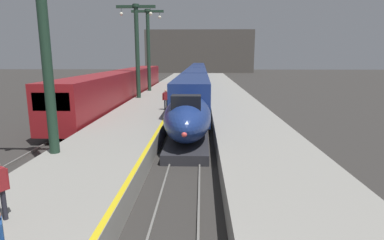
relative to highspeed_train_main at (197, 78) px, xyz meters
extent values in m
cube|color=gray|center=(-4.05, -22.92, -1.45)|extent=(4.80, 110.00, 1.05)
cube|color=gray|center=(4.05, -22.92, -1.45)|extent=(4.80, 110.00, 1.05)
cube|color=yellow|center=(-1.77, -22.92, -0.92)|extent=(0.20, 107.80, 0.01)
cube|color=slate|center=(-0.75, -20.17, -1.91)|extent=(0.08, 110.00, 0.12)
cube|color=slate|center=(0.75, -20.17, -1.91)|extent=(0.08, 110.00, 0.12)
cube|color=slate|center=(-8.85, -20.17, -1.91)|extent=(0.08, 110.00, 0.12)
cube|color=slate|center=(-7.35, -20.17, -1.91)|extent=(0.08, 110.00, 0.12)
ellipsoid|color=navy|center=(0.00, -33.39, -0.14)|extent=(2.78, 7.49, 2.56)
cube|color=#28282D|center=(0.00, -33.77, -1.70)|extent=(2.46, 6.36, 0.55)
cube|color=black|center=(0.00, -35.08, 0.93)|extent=(1.59, 1.00, 0.90)
sphere|color=#F24C4C|center=(0.00, -37.05, -0.29)|extent=(0.28, 0.28, 0.28)
cube|color=navy|center=(0.00, -24.15, 0.10)|extent=(2.90, 14.00, 3.05)
cube|color=black|center=(-1.42, -24.15, 0.65)|extent=(0.04, 11.90, 0.80)
cube|color=black|center=(1.42, -24.15, 0.65)|extent=(0.04, 11.90, 0.80)
cube|color=silver|center=(0.00, -24.15, -1.17)|extent=(2.92, 13.30, 0.24)
cube|color=black|center=(0.00, -28.63, -1.69)|extent=(2.03, 2.20, 0.56)
cube|color=black|center=(0.00, -19.67, -1.69)|extent=(2.03, 2.20, 0.56)
cube|color=navy|center=(0.00, -7.55, 0.10)|extent=(2.90, 18.00, 3.05)
cube|color=black|center=(-1.42, -7.55, 0.65)|extent=(0.04, 15.84, 0.80)
cube|color=black|center=(1.42, -7.55, 0.65)|extent=(0.04, 15.84, 0.80)
cube|color=black|center=(0.00, -13.67, -1.69)|extent=(2.03, 2.20, 0.56)
cube|color=black|center=(0.00, -1.43, -1.69)|extent=(2.03, 2.20, 0.56)
cube|color=navy|center=(0.00, 11.05, 0.10)|extent=(2.90, 18.00, 3.05)
cube|color=black|center=(-1.42, 11.05, 0.65)|extent=(0.04, 15.84, 0.80)
cube|color=black|center=(1.42, 11.05, 0.65)|extent=(0.04, 15.84, 0.80)
cube|color=black|center=(0.00, 4.93, -1.69)|extent=(2.03, 2.20, 0.56)
cube|color=black|center=(0.00, 17.17, -1.69)|extent=(2.03, 2.20, 0.56)
cube|color=navy|center=(0.00, 29.65, 0.10)|extent=(2.90, 18.00, 3.05)
cube|color=black|center=(-1.42, 29.65, 0.65)|extent=(0.04, 15.84, 0.80)
cube|color=black|center=(1.42, 29.65, 0.65)|extent=(0.04, 15.84, 0.80)
cube|color=black|center=(0.00, 23.53, -1.69)|extent=(2.03, 2.20, 0.56)
cube|color=black|center=(0.00, 35.77, -1.69)|extent=(2.03, 2.20, 0.56)
cube|color=maroon|center=(-8.10, -24.68, 0.18)|extent=(2.85, 18.00, 3.30)
cube|color=black|center=(-8.10, -33.64, 0.78)|extent=(2.28, 0.08, 1.10)
cube|color=black|center=(-9.49, -24.68, 0.68)|extent=(0.04, 15.30, 0.90)
cube|color=black|center=(-6.71, -24.68, 0.68)|extent=(0.04, 15.30, 0.90)
cube|color=black|center=(-8.10, -30.44, -1.71)|extent=(2.00, 2.00, 0.52)
cube|color=black|center=(-8.10, -18.92, -1.71)|extent=(2.00, 2.00, 0.52)
cube|color=maroon|center=(-8.10, -6.08, 0.18)|extent=(2.85, 18.00, 3.30)
cylinder|color=#1E3828|center=(-5.90, -38.16, 4.22)|extent=(0.44, 0.44, 10.28)
cylinder|color=#1E3828|center=(-5.90, -18.59, 3.85)|extent=(0.44, 0.44, 9.54)
cylinder|color=#1E3828|center=(-5.90, -18.59, 8.47)|extent=(0.68, 0.68, 0.30)
cube|color=#1E3828|center=(-5.90, -18.59, 8.37)|extent=(4.00, 0.24, 0.28)
cylinder|color=#1E3828|center=(-7.40, -18.59, 8.02)|extent=(0.03, 0.03, 0.60)
sphere|color=#EFEACC|center=(-7.40, -18.59, 7.67)|extent=(0.36, 0.36, 0.36)
cylinder|color=#1E3828|center=(-4.40, -18.59, 8.02)|extent=(0.03, 0.03, 0.60)
sphere|color=#EFEACC|center=(-4.40, -18.59, 7.67)|extent=(0.36, 0.36, 0.36)
cylinder|color=#1E3828|center=(-5.90, -11.57, 4.10)|extent=(0.44, 0.44, 10.03)
cylinder|color=#1E3828|center=(-5.90, -11.57, 8.96)|extent=(0.68, 0.68, 0.30)
cube|color=#1E3828|center=(-5.90, -11.57, 8.86)|extent=(4.00, 0.24, 0.28)
cylinder|color=#1E3828|center=(-7.40, -11.57, 8.51)|extent=(0.03, 0.03, 0.60)
sphere|color=#EFEACC|center=(-7.40, -11.57, 8.16)|extent=(0.36, 0.36, 0.36)
cylinder|color=#1E3828|center=(-4.40, -11.57, 8.51)|extent=(0.03, 0.03, 0.60)
sphere|color=#EFEACC|center=(-4.40, -11.57, 8.16)|extent=(0.36, 0.36, 0.36)
cylinder|color=#23232D|center=(-2.18, -26.38, -0.50)|extent=(0.13, 0.13, 0.85)
cylinder|color=#23232D|center=(-2.02, -26.33, -0.50)|extent=(0.13, 0.13, 0.85)
cube|color=maroon|center=(-2.10, -26.35, 0.24)|extent=(0.43, 0.32, 0.62)
cylinder|color=maroon|center=(-2.33, -26.42, 0.19)|extent=(0.09, 0.09, 0.58)
cylinder|color=maroon|center=(-1.87, -26.29, 0.19)|extent=(0.09, 0.09, 0.58)
sphere|color=tan|center=(-2.10, -26.35, 0.66)|extent=(0.22, 0.22, 0.22)
cylinder|color=#23232D|center=(-4.47, -44.14, -0.50)|extent=(0.13, 0.13, 0.85)
cylinder|color=maroon|center=(-4.39, -44.01, 0.19)|extent=(0.09, 0.09, 0.58)
cube|color=#4C4742|center=(0.00, 54.33, 5.03)|extent=(36.00, 2.00, 14.00)
camera|label=1|loc=(0.83, -51.78, 3.42)|focal=29.31mm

